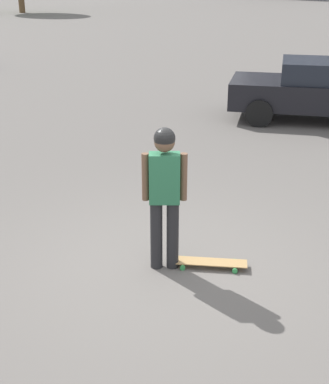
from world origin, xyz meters
name	(u,v)px	position (x,y,z in m)	size (l,w,h in m)	color
ground_plane	(165,266)	(0.00, 0.00, 0.00)	(220.00, 220.00, 0.00)	slate
person	(165,188)	(0.00, 0.00, 1.06)	(0.45, 0.37, 1.79)	#262628
skateboard	(209,262)	(-0.46, -0.31, 0.06)	(0.93, 0.63, 0.08)	tan
car_parked_near	(315,89)	(1.10, -7.99, 0.75)	(4.41, 3.25, 1.46)	black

